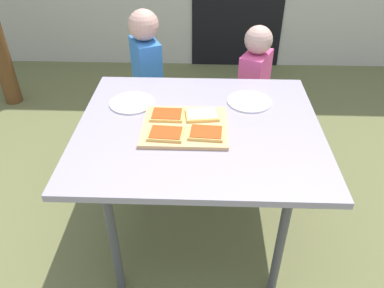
{
  "coord_description": "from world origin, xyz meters",
  "views": [
    {
      "loc": [
        0.02,
        -1.49,
        1.69
      ],
      "look_at": [
        -0.03,
        0.0,
        0.61
      ],
      "focal_mm": 35.7,
      "sensor_mm": 36.0,
      "label": 1
    }
  ],
  "objects": [
    {
      "name": "pizza_slice_far_right",
      "position": [
        0.01,
        0.05,
        0.75
      ],
      "size": [
        0.17,
        0.13,
        0.02
      ],
      "color": "#E1B760",
      "rests_on": "cutting_board"
    },
    {
      "name": "ground_plane",
      "position": [
        0.0,
        0.0,
        0.0
      ],
      "size": [
        16.0,
        16.0,
        0.0
      ],
      "primitive_type": "plane",
      "color": "#64663C"
    },
    {
      "name": "pizza_slice_near_left",
      "position": [
        -0.14,
        -0.11,
        0.75
      ],
      "size": [
        0.16,
        0.12,
        0.02
      ],
      "color": "#E1B760",
      "rests_on": "cutting_board"
    },
    {
      "name": "child_right",
      "position": [
        0.34,
        0.73,
        0.55
      ],
      "size": [
        0.23,
        0.28,
        0.95
      ],
      "color": "#2F4D58",
      "rests_on": "ground"
    },
    {
      "name": "plate_white_right",
      "position": [
        0.25,
        0.22,
        0.73
      ],
      "size": [
        0.23,
        0.23,
        0.01
      ],
      "primitive_type": "cylinder",
      "color": "white",
      "rests_on": "dining_table"
    },
    {
      "name": "child_left",
      "position": [
        -0.35,
        0.76,
        0.61
      ],
      "size": [
        0.23,
        0.28,
        1.03
      ],
      "color": "#491E66",
      "rests_on": "ground"
    },
    {
      "name": "plate_white_left",
      "position": [
        -0.35,
        0.19,
        0.73
      ],
      "size": [
        0.23,
        0.23,
        0.01
      ],
      "primitive_type": "cylinder",
      "color": "white",
      "rests_on": "dining_table"
    },
    {
      "name": "cutting_board",
      "position": [
        -0.06,
        -0.03,
        0.73
      ],
      "size": [
        0.39,
        0.34,
        0.02
      ],
      "primitive_type": "cube",
      "color": "tan",
      "rests_on": "dining_table"
    },
    {
      "name": "pizza_slice_far_left",
      "position": [
        -0.15,
        0.05,
        0.75
      ],
      "size": [
        0.16,
        0.12,
        0.02
      ],
      "color": "#E1B760",
      "rests_on": "cutting_board"
    },
    {
      "name": "pizza_slice_near_right",
      "position": [
        0.03,
        -0.1,
        0.75
      ],
      "size": [
        0.16,
        0.12,
        0.02
      ],
      "color": "#E1B760",
      "rests_on": "cutting_board"
    },
    {
      "name": "dining_table",
      "position": [
        0.0,
        0.0,
        0.66
      ],
      "size": [
        1.13,
        0.99,
        0.72
      ],
      "color": "#998EA2",
      "rests_on": "ground"
    }
  ]
}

